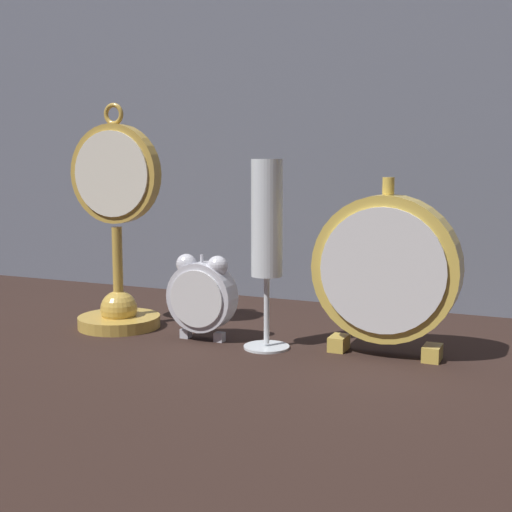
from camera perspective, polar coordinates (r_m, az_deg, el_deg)
name	(u,v)px	position (r m, az deg, el deg)	size (l,w,h in m)	color
ground_plane	(230,350)	(0.88, -2.09, -7.50)	(4.00, 4.00, 0.00)	black
fabric_backdrop_drape	(318,130)	(1.16, 4.94, 10.03)	(1.45, 0.01, 0.56)	slate
pocket_watch_on_stand	(117,242)	(0.99, -11.08, 1.09)	(0.13, 0.11, 0.31)	gold
alarm_clock_twin_bell	(202,293)	(0.92, -4.36, -2.98)	(0.09, 0.03, 0.11)	silver
mantel_clock_silver	(386,270)	(0.85, 10.35, -1.11)	(0.17, 0.04, 0.21)	gold
champagne_flute	(267,233)	(0.86, 0.87, 1.84)	(0.06, 0.06, 0.23)	silver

